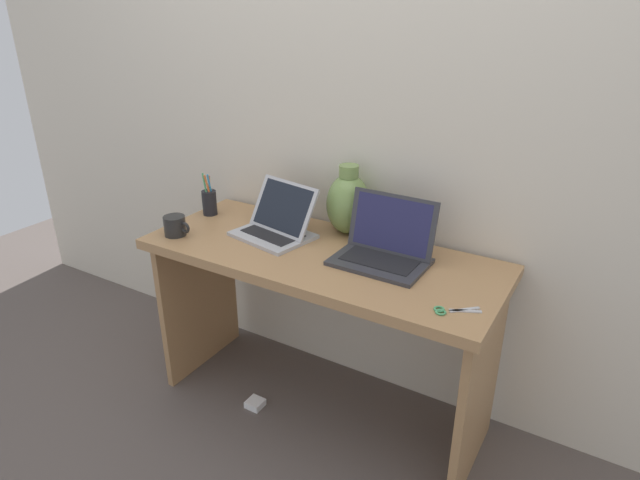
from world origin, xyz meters
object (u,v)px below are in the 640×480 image
Objects in this scene: laptop_left at (278,222)px; scissors at (449,310)px; green_vase at (348,203)px; coffee_mug at (175,226)px; laptop_right at (385,244)px; pen_cup at (209,202)px; power_brick at (255,403)px.

scissors is (0.80, -0.22, -0.05)m from laptop_left.
green_vase is at bearing 35.77° from laptop_left.
coffee_mug is 0.90× the size of scissors.
green_vase is (0.23, 0.17, 0.07)m from laptop_left.
green_vase is at bearing 145.63° from scissors.
laptop_right is at bearing 15.60° from coffee_mug.
coffee_mug is at bearing -81.67° from pen_cup.
coffee_mug is 1.77× the size of power_brick.
pen_cup reaches higher than coffee_mug.
pen_cup is (-0.39, 0.03, 0.00)m from laptop_left.
pen_cup reaches higher than scissors.
green_vase reaches higher than power_brick.
power_brick is (-0.48, -0.22, -0.79)m from laptop_right.
power_brick is (0.35, 0.01, -0.77)m from coffee_mug.
laptop_left reaches higher than pen_cup.
laptop_left is 1.01× the size of laptop_right.
pen_cup is (-0.86, 0.02, -0.00)m from laptop_right.
coffee_mug is at bearing -177.76° from power_brick.
laptop_left is at bearing 31.36° from coffee_mug.
laptop_right reaches higher than power_brick.
pen_cup reaches higher than power_brick.
pen_cup is (-0.04, 0.25, 0.02)m from coffee_mug.
scissors reaches higher than power_brick.
coffee_mug is at bearing -164.40° from laptop_right.
green_vase is 0.64m from pen_cup.
laptop_right is 0.95m from power_brick.
laptop_right is at bearing 1.73° from laptop_left.
laptop_left is at bearing 164.70° from scissors.
laptop_right is at bearing -1.28° from pen_cup.
laptop_left is at bearing 87.96° from power_brick.
laptop_left is 0.47m from laptop_right.
coffee_mug is (-0.59, -0.38, -0.09)m from green_vase.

